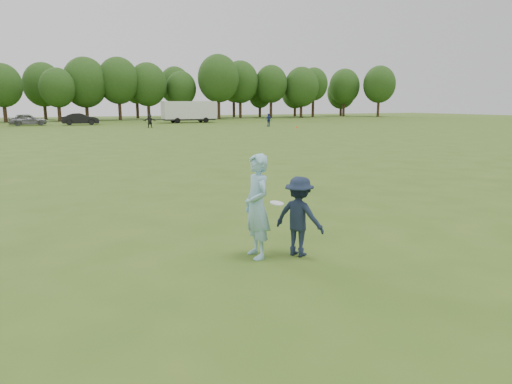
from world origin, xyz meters
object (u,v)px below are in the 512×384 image
Objects in this scene: thrower at (257,206)px; cargo_trailer at (189,111)px; car_e at (28,120)px; car_f at (81,119)px; field_cone at (297,127)px; defender at (299,216)px; player_far_b at (268,120)px; player_far_d at (150,121)px.

cargo_trailer is (17.17, 59.73, 0.77)m from thrower.
car_e is 6.56m from car_f.
thrower reaches higher than field_cone.
car_e reaches higher than car_f.
car_e is (-5.59, 60.47, 0.01)m from defender.
defender reaches higher than field_cone.
car_e is (-27.78, 15.52, -0.03)m from player_far_b.
thrower is 48.62m from player_far_d.
player_far_d is at bearing 152.66° from field_cone.
defender is 46.37m from field_cone.
car_e is at bearing 148.30° from player_far_d.
cargo_trailer reaches higher than car_e.
thrower is at bearing 39.82° from defender.
cargo_trailer reaches higher than thrower.
cargo_trailer is at bearing 177.98° from player_far_b.
car_f is (6.48, -1.04, -0.00)m from car_e.
car_e reaches higher than field_cone.
field_cone is (23.47, 39.99, -0.63)m from defender.
thrower reaches higher than car_f.
car_f reaches higher than defender.
player_far_d is (7.77, 48.11, 0.06)m from defender.
thrower reaches higher than car_e.
car_f is (0.89, 59.43, 0.01)m from defender.
car_e is at bearing 178.73° from cargo_trailer.
defender is at bearing -174.66° from car_f.
field_cone is (24.26, 39.74, -0.86)m from thrower.
field_cone is (1.28, -4.96, -0.67)m from player_far_b.
car_e is at bearing 144.83° from field_cone.
thrower is 0.42× the size of car_f.
player_far_b is at bearing -1.27° from player_far_d.
field_cone is 0.03× the size of cargo_trailer.
player_far_b is at bearing 154.98° from thrower.
thrower is 60.41m from car_e.
cargo_trailer reaches higher than defender.
car_e is 35.55m from field_cone.
field_cone is at bearing -130.06° from car_e.
car_e is (-4.80, 60.22, -0.22)m from thrower.
player_far_b is (22.98, 44.70, -0.19)m from thrower.
thrower is at bearing -175.43° from car_f.
car_e is at bearing -142.32° from player_far_b.
thrower reaches higher than player_far_d.
cargo_trailer is (16.38, 59.98, 0.99)m from defender.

